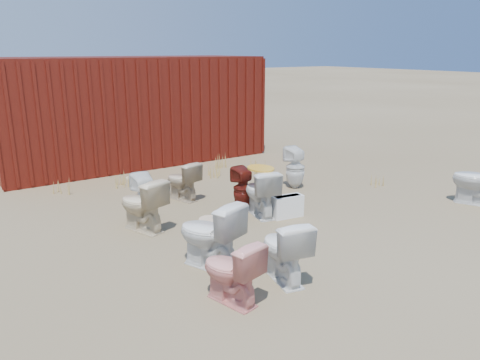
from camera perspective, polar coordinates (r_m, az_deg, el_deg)
ground at (r=7.17m, az=2.71°, el=-5.31°), size 100.00×100.00×0.00m
shipping_container at (r=11.37m, az=-13.28°, el=8.36°), size 6.00×2.40×2.40m
toilet_front_a at (r=5.65m, az=-3.76°, el=-6.64°), size 0.73×0.94×0.85m
toilet_front_pink at (r=4.92m, az=-1.13°, el=-11.05°), size 0.54×0.76×0.70m
toilet_front_c at (r=5.37m, az=5.35°, el=-8.43°), size 0.57×0.81×0.75m
toilet_front_maroon at (r=7.68m, az=0.35°, el=-1.03°), size 0.32×0.33×0.71m
toilet_front_e at (r=8.89m, az=27.15°, el=0.01°), size 0.79×0.97×0.86m
toilet_back_a at (r=7.25m, az=-11.63°, el=-2.18°), size 0.36×0.37×0.76m
toilet_back_beige_left at (r=6.91m, az=-11.86°, el=-2.97°), size 0.66×0.87×0.79m
toilet_back_beige_right at (r=8.24m, az=-7.06°, el=-0.09°), size 0.54×0.75×0.69m
toilet_back_yellowlid at (r=7.38m, az=2.50°, el=-1.53°), size 0.58×0.83×0.76m
toilet_back_e at (r=8.94m, az=6.75°, el=1.52°), size 0.37×0.37×0.79m
yellow_lid at (r=7.28m, az=2.54°, el=1.44°), size 0.39×0.48×0.02m
loose_tank at (r=7.41m, az=5.78°, el=-3.22°), size 0.52×0.27×0.35m
loose_lid_near at (r=7.24m, az=-3.47°, el=-4.99°), size 0.42×0.53×0.02m
loose_lid_far at (r=9.82m, az=-12.53°, el=0.22°), size 0.52×0.58×0.02m
weed_clump_a at (r=9.15m, az=-21.02°, el=-0.67°), size 0.36×0.36×0.31m
weed_clump_b at (r=9.72m, az=-3.29°, el=1.26°), size 0.32×0.32×0.30m
weed_clump_c at (r=10.06m, az=1.84°, el=1.78°), size 0.36×0.36×0.31m
weed_clump_d at (r=9.33m, az=-14.45°, el=0.04°), size 0.30×0.30×0.26m
weed_clump_e at (r=10.42m, az=-2.31°, el=2.29°), size 0.34×0.34×0.32m
weed_clump_f at (r=9.44m, az=15.91°, el=-0.01°), size 0.28×0.28×0.23m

